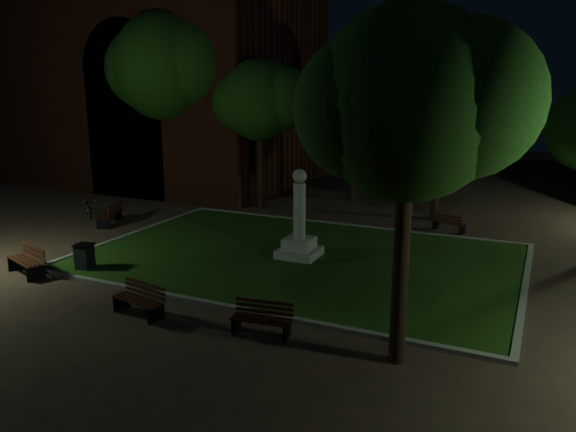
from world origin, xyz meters
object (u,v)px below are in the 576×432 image
(monument, at_px, (299,233))
(bench_near_right, at_px, (262,320))
(bicycle, at_px, (89,207))
(trash_bin, at_px, (85,257))
(bench_left_side, at_px, (111,215))
(bench_near_left, at_px, (140,300))
(bench_far_side, at_px, (449,223))
(bench_west_near, at_px, (28,261))

(monument, relative_size, bench_near_right, 1.98)
(monument, relative_size, bicycle, 1.98)
(trash_bin, bearing_deg, bench_near_right, -13.43)
(bench_left_side, distance_m, trash_bin, 6.35)
(bench_left_side, bearing_deg, bench_near_left, 23.42)
(monument, xyz_separation_m, bench_left_side, (-9.63, 0.95, -0.50))
(bench_left_side, relative_size, bicycle, 1.15)
(bench_near_left, distance_m, bench_near_right, 3.63)
(bench_near_right, bearing_deg, bench_near_left, 176.79)
(bench_left_side, distance_m, bicycle, 2.26)
(bench_near_right, distance_m, bicycle, 15.58)
(monument, height_order, bench_far_side, monument)
(bench_near_right, xyz_separation_m, trash_bin, (-7.74, 1.85, 0.07))
(bench_west_near, bearing_deg, bench_left_side, 127.88)
(bench_far_side, bearing_deg, bench_west_near, 63.61)
(bench_near_right, bearing_deg, bench_left_side, 139.74)
(bench_near_right, height_order, bench_far_side, bench_near_right)
(bench_near_left, distance_m, bench_far_side, 13.98)
(bench_far_side, xyz_separation_m, trash_bin, (-10.33, -10.36, 0.11))
(bench_near_right, xyz_separation_m, bench_far_side, (2.59, 12.21, -0.04))
(trash_bin, bearing_deg, bicycle, 133.19)
(bench_west_near, height_order, bench_left_side, bench_left_side)
(bench_left_side, bearing_deg, trash_bin, 11.66)
(bench_left_side, height_order, bench_far_side, bench_left_side)
(bench_near_right, bearing_deg, monument, 97.16)
(bench_left_side, height_order, trash_bin, bench_left_side)
(monument, bearing_deg, bench_left_side, 174.35)
(bicycle, bearing_deg, bench_near_left, -89.37)
(bench_near_left, relative_size, trash_bin, 1.80)
(bench_west_near, height_order, bicycle, bench_west_near)
(trash_bin, relative_size, bicycle, 0.58)
(monument, xyz_separation_m, bench_near_left, (-1.94, -6.45, -0.54))
(bench_near_left, relative_size, bench_far_side, 1.13)
(bench_near_left, bearing_deg, trash_bin, 162.97)
(trash_bin, bearing_deg, bench_west_near, -143.08)
(monument, distance_m, trash_bin, 7.43)
(bench_far_side, height_order, trash_bin, trash_bin)
(monument, bearing_deg, bench_west_near, -144.34)
(monument, height_order, bench_west_near, monument)
(bench_far_side, xyz_separation_m, bicycle, (-16.02, -4.30, 0.06))
(bench_west_near, distance_m, bench_left_side, 6.68)
(monument, distance_m, bench_left_side, 9.69)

